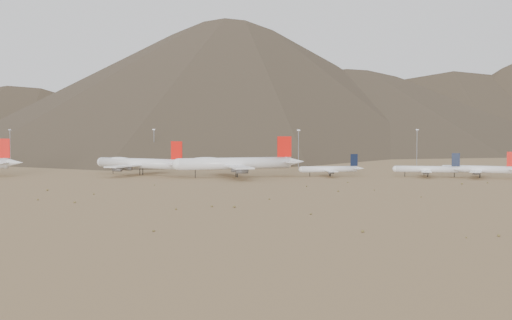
# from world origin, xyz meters

# --- Properties ---
(ground) EXTENTS (3000.00, 3000.00, 0.00)m
(ground) POSITION_xyz_m (0.00, 0.00, 0.00)
(ground) COLOR #A47F54
(ground) RESTS_ON ground
(mountain_ridge) EXTENTS (4400.00, 1000.00, 300.00)m
(mountain_ridge) POSITION_xyz_m (0.00, 900.00, 150.00)
(mountain_ridge) COLOR brown
(mountain_ridge) RESTS_ON ground
(widebody_centre) EXTENTS (63.70, 51.09, 20.03)m
(widebody_centre) POSITION_xyz_m (-50.55, 38.57, 6.90)
(widebody_centre) COLOR white
(widebody_centre) RESTS_ON ground
(widebody_east) EXTENTS (72.95, 58.34, 22.76)m
(widebody_east) POSITION_xyz_m (6.68, 27.55, 7.85)
(widebody_east) COLOR white
(widebody_east) RESTS_ON ground
(narrowbody_a) EXTENTS (37.78, 27.80, 12.68)m
(narrowbody_a) POSITION_xyz_m (60.26, 38.84, 4.11)
(narrowbody_a) COLOR white
(narrowbody_a) RESTS_ON ground
(narrowbody_b) EXTENTS (41.25, 29.77, 13.62)m
(narrowbody_b) POSITION_xyz_m (115.10, 38.63, 4.42)
(narrowbody_b) COLOR white
(narrowbody_b) RESTS_ON ground
(narrowbody_c) EXTENTS (43.71, 32.31, 14.77)m
(narrowbody_c) POSITION_xyz_m (143.10, 35.60, 4.79)
(narrowbody_c) COLOR white
(narrowbody_c) RESTS_ON ground
(control_tower) EXTENTS (8.00, 8.00, 12.00)m
(control_tower) POSITION_xyz_m (30.00, 120.00, 5.32)
(control_tower) COLOR tan
(control_tower) RESTS_ON ground
(mast_far_west) EXTENTS (2.00, 0.60, 25.70)m
(mast_far_west) POSITION_xyz_m (-163.53, 114.25, 14.20)
(mast_far_west) COLOR gray
(mast_far_west) RESTS_ON ground
(mast_west) EXTENTS (2.00, 0.60, 25.70)m
(mast_west) POSITION_xyz_m (-64.38, 131.12, 14.20)
(mast_west) COLOR gray
(mast_west) RESTS_ON ground
(mast_centre) EXTENTS (2.00, 0.60, 25.70)m
(mast_centre) POSITION_xyz_m (39.50, 110.19, 14.20)
(mast_centre) COLOR gray
(mast_centre) RESTS_ON ground
(mast_east) EXTENTS (2.00, 0.60, 25.70)m
(mast_east) POSITION_xyz_m (122.39, 145.24, 14.20)
(mast_east) COLOR gray
(mast_east) RESTS_ON ground
(desert_scrub) EXTENTS (406.41, 178.69, 0.88)m
(desert_scrub) POSITION_xyz_m (12.93, -88.01, 0.32)
(desert_scrub) COLOR olive
(desert_scrub) RESTS_ON ground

